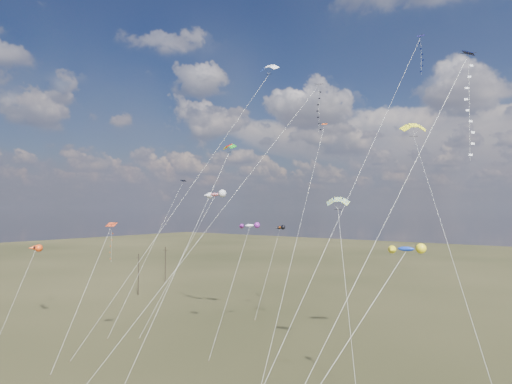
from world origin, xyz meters
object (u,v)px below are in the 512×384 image
Objects in this scene: utility_pole_near at (138,274)px; parafoil_yellow at (414,126)px; utility_pole_far at (165,264)px; diamond_black_high at (307,120)px; novelty_black_orange at (36,248)px.

parafoil_yellow is (56.54, -8.18, 21.76)m from utility_pole_near.
utility_pole_far is 61.62m from diamond_black_high.
parafoil_yellow reaches higher than novelty_black_orange.
utility_pole_far is (-8.00, 14.00, 0.00)m from utility_pole_near.
utility_pole_far is 38.72m from novelty_black_orange.
utility_pole_far is at bearing 161.03° from parafoil_yellow.
novelty_black_orange is at bearing -162.10° from diamond_black_high.
novelty_black_orange reaches higher than utility_pole_near.
utility_pole_near is 0.24× the size of diamond_black_high.
diamond_black_high is (51.90, -23.29, 23.69)m from utility_pole_far.
parafoil_yellow is at bearing 4.98° from diamond_black_high.
novelty_black_orange is at bearing -165.07° from parafoil_yellow.
parafoil_yellow is at bearing 14.93° from novelty_black_orange.
utility_pole_near is 50.74m from diamond_black_high.
utility_pole_far is at bearing 155.83° from diamond_black_high.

